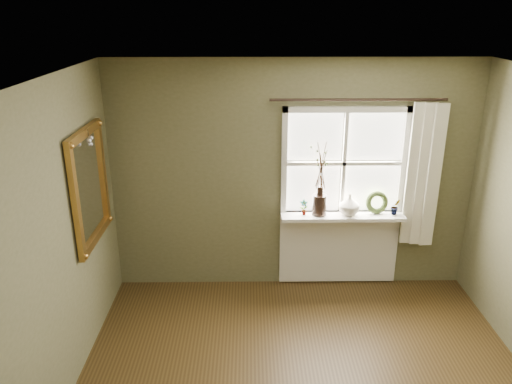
{
  "coord_description": "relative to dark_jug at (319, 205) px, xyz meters",
  "views": [
    {
      "loc": [
        -0.48,
        -2.94,
        3.08
      ],
      "look_at": [
        -0.42,
        1.55,
        1.4
      ],
      "focal_mm": 35.0,
      "sensor_mm": 36.0,
      "label": 1
    }
  ],
  "objects": [
    {
      "name": "potted_plant_right",
      "position": [
        0.84,
        0.0,
        -0.03
      ],
      "size": [
        0.11,
        0.09,
        0.18
      ],
      "primitive_type": "imported",
      "rotation": [
        0.0,
        0.0,
        0.15
      ],
      "color": "#394A21",
      "rests_on": "window_sill"
    },
    {
      "name": "curtain_rod",
      "position": [
        0.36,
        0.05,
        1.14
      ],
      "size": [
        1.84,
        0.03,
        0.03
      ],
      "primitive_type": "cylinder",
      "rotation": [
        0.0,
        1.57,
        0.0
      ],
      "color": "black",
      "rests_on": "wall_back"
    },
    {
      "name": "window_frame",
      "position": [
        0.26,
        0.11,
        0.44
      ],
      "size": [
        1.36,
        0.06,
        1.24
      ],
      "color": "white",
      "rests_on": "wall_back"
    },
    {
      "name": "wall_back",
      "position": [
        -0.29,
        0.18,
        0.26
      ],
      "size": [
        4.0,
        0.1,
        2.6
      ],
      "primitive_type": "cube",
      "color": "#636141",
      "rests_on": "ground"
    },
    {
      "name": "window_apron",
      "position": [
        0.26,
        0.11,
        -0.58
      ],
      "size": [
        1.36,
        0.04,
        0.88
      ],
      "primitive_type": "cube",
      "color": "white",
      "rests_on": "ground"
    },
    {
      "name": "window_sill",
      "position": [
        0.26,
        0.0,
        -0.14
      ],
      "size": [
        1.36,
        0.26,
        0.04
      ],
      "primitive_type": "cube",
      "color": "white",
      "rests_on": "wall_back"
    },
    {
      "name": "potted_plant_left",
      "position": [
        -0.17,
        0.0,
        -0.03
      ],
      "size": [
        0.1,
        0.07,
        0.17
      ],
      "primitive_type": "imported",
      "rotation": [
        0.0,
        0.0,
        0.12
      ],
      "color": "#394A21",
      "rests_on": "window_sill"
    },
    {
      "name": "wreath",
      "position": [
        0.64,
        0.04,
        -0.02
      ],
      "size": [
        0.27,
        0.15,
        0.27
      ],
      "primitive_type": "torus",
      "rotation": [
        1.36,
        0.0,
        0.13
      ],
      "color": "#394A21",
      "rests_on": "window_sill"
    },
    {
      "name": "wall_left",
      "position": [
        -2.34,
        -2.12,
        0.26
      ],
      "size": [
        0.1,
        4.5,
        2.6
      ],
      "primitive_type": "cube",
      "color": "#636141",
      "rests_on": "ground"
    },
    {
      "name": "cream_vase",
      "position": [
        0.33,
        0.0,
        0.0
      ],
      "size": [
        0.27,
        0.27,
        0.24
      ],
      "primitive_type": "imported",
      "rotation": [
        0.0,
        0.0,
        0.19
      ],
      "color": "silver",
      "rests_on": "window_sill"
    },
    {
      "name": "ceiling",
      "position": [
        -0.29,
        -2.12,
        1.56
      ],
      "size": [
        4.5,
        4.5,
        0.0
      ],
      "primitive_type": "plane",
      "color": "silver",
      "rests_on": "ground"
    },
    {
      "name": "gilt_mirror",
      "position": [
        -2.25,
        -0.69,
        0.48
      ],
      "size": [
        0.1,
        0.92,
        1.1
      ],
      "color": "white",
      "rests_on": "wall_left"
    },
    {
      "name": "curtain",
      "position": [
        1.1,
        0.01,
        0.33
      ],
      "size": [
        0.36,
        0.12,
        1.59
      ],
      "primitive_type": "cube",
      "color": "white",
      "rests_on": "wall_back"
    },
    {
      "name": "dark_jug",
      "position": [
        0.0,
        0.0,
        0.0
      ],
      "size": [
        0.2,
        0.2,
        0.23
      ],
      "primitive_type": "cylinder",
      "rotation": [
        0.0,
        0.0,
        0.29
      ],
      "color": "black",
      "rests_on": "window_sill"
    }
  ]
}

